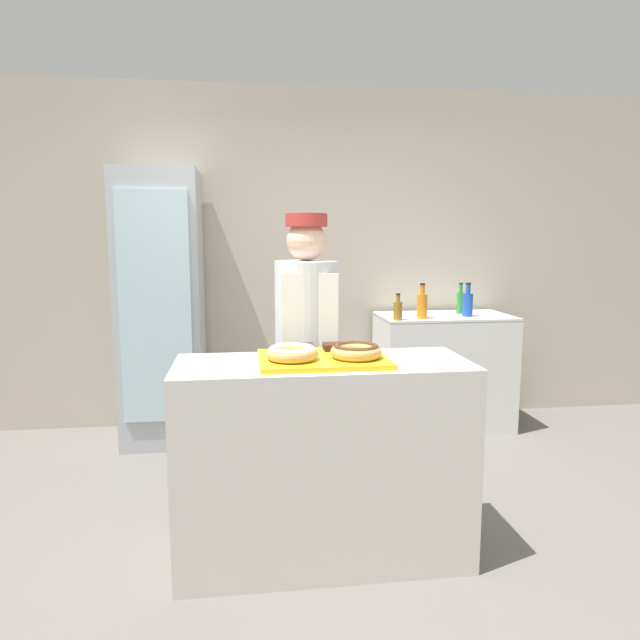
# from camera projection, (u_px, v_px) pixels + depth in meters

# --- Properties ---
(ground_plane) EXTENTS (14.00, 14.00, 0.00)m
(ground_plane) POSITION_uv_depth(u_px,v_px,m) (323.00, 554.00, 2.76)
(ground_plane) COLOR #66605B
(wall_back) EXTENTS (8.00, 0.06, 2.70)m
(wall_back) POSITION_uv_depth(u_px,v_px,m) (287.00, 258.00, 4.65)
(wall_back) COLOR #BCB29E
(wall_back) RESTS_ON ground_plane
(display_counter) EXTENTS (1.36, 0.54, 0.95)m
(display_counter) POSITION_uv_depth(u_px,v_px,m) (323.00, 460.00, 2.69)
(display_counter) COLOR beige
(display_counter) RESTS_ON ground_plane
(serving_tray) EXTENTS (0.59, 0.44, 0.02)m
(serving_tray) POSITION_uv_depth(u_px,v_px,m) (323.00, 359.00, 2.62)
(serving_tray) COLOR yellow
(serving_tray) RESTS_ON display_counter
(donut_light_glaze) EXTENTS (0.23, 0.23, 0.06)m
(donut_light_glaze) POSITION_uv_depth(u_px,v_px,m) (292.00, 352.00, 2.55)
(donut_light_glaze) COLOR tan
(donut_light_glaze) RESTS_ON serving_tray
(donut_chocolate_glaze) EXTENTS (0.23, 0.23, 0.06)m
(donut_chocolate_glaze) POSITION_uv_depth(u_px,v_px,m) (356.00, 351.00, 2.59)
(donut_chocolate_glaze) COLOR tan
(donut_chocolate_glaze) RESTS_ON serving_tray
(brownie_back_left) EXTENTS (0.10, 0.10, 0.03)m
(brownie_back_left) POSITION_uv_depth(u_px,v_px,m) (303.00, 348.00, 2.75)
(brownie_back_left) COLOR #382111
(brownie_back_left) RESTS_ON serving_tray
(brownie_back_right) EXTENTS (0.10, 0.10, 0.03)m
(brownie_back_right) POSITION_uv_depth(u_px,v_px,m) (334.00, 347.00, 2.77)
(brownie_back_right) COLOR #382111
(brownie_back_right) RESTS_ON serving_tray
(baker_person) EXTENTS (0.35, 0.35, 1.65)m
(baker_person) POSITION_uv_depth(u_px,v_px,m) (307.00, 355.00, 3.16)
(baker_person) COLOR #4C4C51
(baker_person) RESTS_ON ground_plane
(beverage_fridge) EXTENTS (0.59, 0.64, 2.00)m
(beverage_fridge) POSITION_uv_depth(u_px,v_px,m) (162.00, 308.00, 4.21)
(beverage_fridge) COLOR #ADB2B7
(beverage_fridge) RESTS_ON ground_plane
(chest_freezer) EXTENTS (1.03, 0.59, 0.91)m
(chest_freezer) POSITION_uv_depth(u_px,v_px,m) (443.00, 371.00, 4.58)
(chest_freezer) COLOR silver
(chest_freezer) RESTS_ON ground_plane
(bottle_amber) EXTENTS (0.07, 0.07, 0.20)m
(bottle_amber) POSITION_uv_depth(u_px,v_px,m) (398.00, 310.00, 4.22)
(bottle_amber) COLOR #99661E
(bottle_amber) RESTS_ON chest_freezer
(bottle_green) EXTENTS (0.06, 0.06, 0.25)m
(bottle_green) POSITION_uv_depth(u_px,v_px,m) (460.00, 302.00, 4.59)
(bottle_green) COLOR #2D8C38
(bottle_green) RESTS_ON chest_freezer
(bottle_blue) EXTENTS (0.08, 0.08, 0.26)m
(bottle_blue) POSITION_uv_depth(u_px,v_px,m) (468.00, 303.00, 4.42)
(bottle_blue) COLOR #1E4CB2
(bottle_blue) RESTS_ON chest_freezer
(bottle_orange) EXTENTS (0.08, 0.08, 0.27)m
(bottle_orange) POSITION_uv_depth(u_px,v_px,m) (422.00, 305.00, 4.32)
(bottle_orange) COLOR orange
(bottle_orange) RESTS_ON chest_freezer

